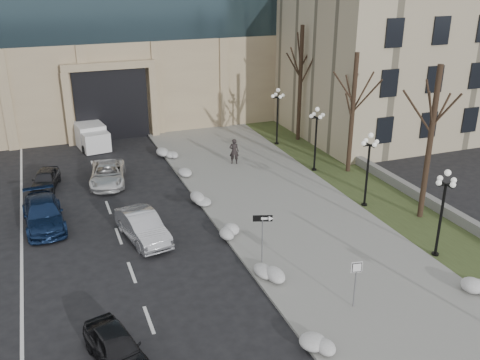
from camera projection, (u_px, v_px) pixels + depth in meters
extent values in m
cube|color=gray|center=(283.00, 208.00, 32.69)|extent=(9.00, 40.00, 0.12)
cube|color=gray|center=(213.00, 219.00, 31.20)|extent=(0.30, 40.00, 0.14)
cube|color=#384422|center=(374.00, 193.00, 34.84)|extent=(4.00, 40.00, 0.10)
cube|color=gray|center=(382.00, 174.00, 37.12)|extent=(0.50, 30.00, 0.70)
cube|color=tan|center=(116.00, 71.00, 53.65)|extent=(40.00, 20.00, 8.00)
cube|color=black|center=(110.00, 102.00, 45.57)|extent=(6.00, 2.50, 6.00)
cube|color=tan|center=(109.00, 66.00, 43.12)|extent=(7.50, 0.60, 0.60)
cube|color=tan|center=(68.00, 109.00, 43.20)|extent=(0.60, 0.60, 6.00)
cube|color=tan|center=(154.00, 102.00, 45.51)|extent=(0.60, 0.60, 6.00)
cube|color=tan|center=(404.00, 58.00, 48.71)|extent=(22.00, 18.00, 12.00)
cube|color=black|center=(384.00, 130.00, 39.58)|extent=(1.40, 0.25, 2.00)
cube|color=black|center=(428.00, 125.00, 40.90)|extent=(1.40, 0.25, 2.00)
cube|color=black|center=(469.00, 120.00, 42.22)|extent=(1.40, 0.25, 2.00)
cube|color=black|center=(389.00, 83.00, 38.26)|extent=(1.40, 0.25, 2.00)
cube|color=black|center=(434.00, 79.00, 39.59)|extent=(1.40, 0.25, 2.00)
cube|color=black|center=(477.00, 75.00, 40.91)|extent=(1.40, 0.25, 2.00)
cube|color=black|center=(394.00, 33.00, 36.95)|extent=(1.40, 0.25, 2.00)
cube|color=black|center=(441.00, 30.00, 38.28)|extent=(1.40, 0.25, 2.00)
imported|color=black|center=(117.00, 348.00, 19.84)|extent=(2.44, 4.13, 1.32)
imported|color=#B9BAC1|center=(143.00, 227.00, 28.79)|extent=(2.44, 4.88, 1.54)
imported|color=navy|center=(43.00, 214.00, 30.30)|extent=(2.40, 5.32, 1.51)
imported|color=silver|center=(108.00, 174.00, 36.28)|extent=(3.07, 5.20, 1.36)
imported|color=#2A2A2E|center=(45.00, 179.00, 35.45)|extent=(2.30, 3.97, 1.27)
imported|color=black|center=(234.00, 151.00, 39.44)|extent=(0.83, 0.71, 1.92)
cube|color=silver|center=(87.00, 132.00, 44.50)|extent=(2.77, 5.02, 1.90)
cube|color=silver|center=(96.00, 142.00, 42.22)|extent=(2.20, 1.80, 1.52)
cylinder|color=black|center=(84.00, 150.00, 42.14)|extent=(0.33, 0.69, 0.67)
cylinder|color=black|center=(108.00, 146.00, 43.00)|extent=(0.33, 0.69, 0.67)
cylinder|color=black|center=(72.00, 136.00, 45.45)|extent=(0.33, 0.69, 0.67)
cylinder|color=black|center=(94.00, 133.00, 46.32)|extent=(0.33, 0.69, 0.67)
cylinder|color=slate|center=(262.00, 241.00, 26.21)|extent=(0.06, 0.06, 2.62)
cube|color=black|center=(263.00, 218.00, 25.75)|extent=(0.92, 0.35, 0.32)
cube|color=white|center=(266.00, 219.00, 25.73)|extent=(0.43, 0.16, 0.12)
cone|color=white|center=(271.00, 219.00, 25.74)|extent=(0.30, 0.32, 0.26)
cylinder|color=slate|center=(355.00, 286.00, 22.79)|extent=(0.06, 0.06, 2.28)
cube|color=white|center=(357.00, 267.00, 22.44)|extent=(0.50, 0.12, 0.50)
cube|color=black|center=(357.00, 268.00, 22.41)|extent=(0.43, 0.08, 0.44)
cube|color=white|center=(357.00, 268.00, 22.41)|extent=(0.37, 0.07, 0.37)
ellipsoid|color=silver|center=(319.00, 341.00, 20.76)|extent=(1.10, 1.60, 0.36)
ellipsoid|color=silver|center=(264.00, 273.00, 25.36)|extent=(1.10, 1.60, 0.36)
ellipsoid|color=silver|center=(228.00, 232.00, 29.22)|extent=(1.10, 1.60, 0.36)
ellipsoid|color=silver|center=(204.00, 201.00, 33.07)|extent=(1.10, 1.60, 0.36)
ellipsoid|color=silver|center=(184.00, 174.00, 37.23)|extent=(1.10, 1.60, 0.36)
ellipsoid|color=silver|center=(168.00, 154.00, 41.17)|extent=(1.10, 1.60, 0.36)
ellipsoid|color=silver|center=(474.00, 287.00, 24.25)|extent=(1.10, 1.60, 0.36)
cylinder|color=black|center=(435.00, 255.00, 27.33)|extent=(0.36, 0.36, 0.20)
cylinder|color=black|center=(440.00, 221.00, 26.62)|extent=(0.14, 0.14, 4.00)
cylinder|color=black|center=(446.00, 184.00, 25.87)|extent=(0.10, 0.90, 0.10)
cylinder|color=black|center=(446.00, 184.00, 25.87)|extent=(0.90, 0.10, 0.10)
sphere|color=white|center=(448.00, 173.00, 25.64)|extent=(0.32, 0.32, 0.32)
sphere|color=white|center=(454.00, 180.00, 25.96)|extent=(0.28, 0.28, 0.28)
sphere|color=white|center=(439.00, 183.00, 25.66)|extent=(0.28, 0.28, 0.28)
sphere|color=white|center=(440.00, 178.00, 26.20)|extent=(0.28, 0.28, 0.28)
sphere|color=white|center=(453.00, 185.00, 25.42)|extent=(0.28, 0.28, 0.28)
cylinder|color=black|center=(364.00, 205.00, 32.96)|extent=(0.36, 0.36, 0.20)
cylinder|color=black|center=(367.00, 177.00, 32.25)|extent=(0.14, 0.14, 4.00)
cylinder|color=black|center=(370.00, 145.00, 31.50)|extent=(0.10, 0.90, 0.10)
cylinder|color=black|center=(370.00, 145.00, 31.50)|extent=(0.90, 0.10, 0.10)
sphere|color=white|center=(371.00, 135.00, 31.27)|extent=(0.32, 0.32, 0.32)
sphere|color=white|center=(377.00, 142.00, 31.59)|extent=(0.28, 0.28, 0.28)
sphere|color=white|center=(364.00, 143.00, 31.29)|extent=(0.28, 0.28, 0.28)
sphere|color=white|center=(366.00, 140.00, 31.83)|extent=(0.28, 0.28, 0.28)
sphere|color=white|center=(375.00, 145.00, 31.05)|extent=(0.28, 0.28, 0.28)
cylinder|color=black|center=(314.00, 170.00, 38.59)|extent=(0.36, 0.36, 0.20)
cylinder|color=black|center=(315.00, 145.00, 37.88)|extent=(0.14, 0.14, 4.00)
cylinder|color=black|center=(317.00, 118.00, 37.13)|extent=(0.10, 0.90, 0.10)
cylinder|color=black|center=(317.00, 118.00, 37.13)|extent=(0.90, 0.10, 0.10)
sphere|color=white|center=(317.00, 109.00, 36.90)|extent=(0.32, 0.32, 0.32)
sphere|color=white|center=(323.00, 115.00, 37.22)|extent=(0.28, 0.28, 0.28)
sphere|color=white|center=(311.00, 116.00, 36.92)|extent=(0.28, 0.28, 0.28)
sphere|color=white|center=(314.00, 114.00, 37.46)|extent=(0.28, 0.28, 0.28)
sphere|color=white|center=(320.00, 117.00, 36.68)|extent=(0.28, 0.28, 0.28)
cylinder|color=black|center=(277.00, 144.00, 44.22)|extent=(0.36, 0.36, 0.20)
cylinder|color=black|center=(277.00, 122.00, 43.51)|extent=(0.14, 0.14, 4.00)
cylinder|color=black|center=(278.00, 98.00, 42.76)|extent=(0.10, 0.90, 0.10)
cylinder|color=black|center=(278.00, 98.00, 42.76)|extent=(0.90, 0.10, 0.10)
sphere|color=white|center=(278.00, 90.00, 42.54)|extent=(0.32, 0.32, 0.32)
sphere|color=white|center=(283.00, 95.00, 42.85)|extent=(0.28, 0.28, 0.28)
sphere|color=white|center=(273.00, 96.00, 42.56)|extent=(0.28, 0.28, 0.28)
sphere|color=white|center=(276.00, 94.00, 43.09)|extent=(0.28, 0.28, 0.28)
sphere|color=white|center=(280.00, 97.00, 42.31)|extent=(0.28, 0.28, 0.28)
cylinder|color=black|center=(430.00, 145.00, 29.87)|extent=(0.32, 0.32, 9.00)
cylinder|color=black|center=(352.00, 115.00, 36.90)|extent=(0.32, 0.32, 8.50)
cylinder|color=black|center=(300.00, 85.00, 43.64)|extent=(0.32, 0.32, 9.50)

